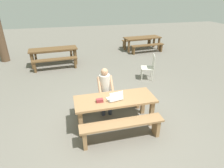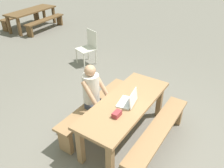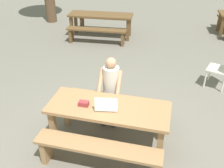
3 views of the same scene
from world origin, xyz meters
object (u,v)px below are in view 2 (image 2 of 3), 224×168
object	(u,v)px
laptop	(129,101)
picnic_table_mid	(31,13)
small_pouch	(117,114)
person_seated	(93,94)
picnic_table_front	(125,108)
plastic_chair	(88,46)

from	to	relation	value
laptop	picnic_table_mid	distance (m)	6.87
small_pouch	person_seated	distance (m)	0.67
picnic_table_front	plastic_chair	size ratio (longest dim) A/B	2.04
picnic_table_mid	laptop	bearing A→B (deg)	-122.22
person_seated	small_pouch	bearing A→B (deg)	-112.50
picnic_table_front	person_seated	distance (m)	0.57
picnic_table_front	laptop	xyz separation A→B (m)	(-0.01, -0.06, 0.17)
plastic_chair	picnic_table_mid	bearing A→B (deg)	179.65
person_seated	picnic_table_mid	world-z (taller)	person_seated
picnic_table_front	picnic_table_mid	size ratio (longest dim) A/B	0.89
small_pouch	plastic_chair	bearing A→B (deg)	45.75
laptop	small_pouch	size ratio (longest dim) A/B	2.44
picnic_table_front	small_pouch	bearing A→B (deg)	-169.33
laptop	person_seated	distance (m)	0.62
person_seated	picnic_table_mid	distance (m)	6.39
picnic_table_front	small_pouch	xyz separation A→B (m)	(-0.37, -0.07, 0.15)
laptop	person_seated	bearing A→B (deg)	-91.28
small_pouch	person_seated	bearing A→B (deg)	67.50
small_pouch	picnic_table_mid	world-z (taller)	small_pouch
small_pouch	person_seated	size ratio (longest dim) A/B	0.12
picnic_table_front	laptop	bearing A→B (deg)	-100.96
laptop	small_pouch	xyz separation A→B (m)	(-0.35, -0.01, -0.02)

